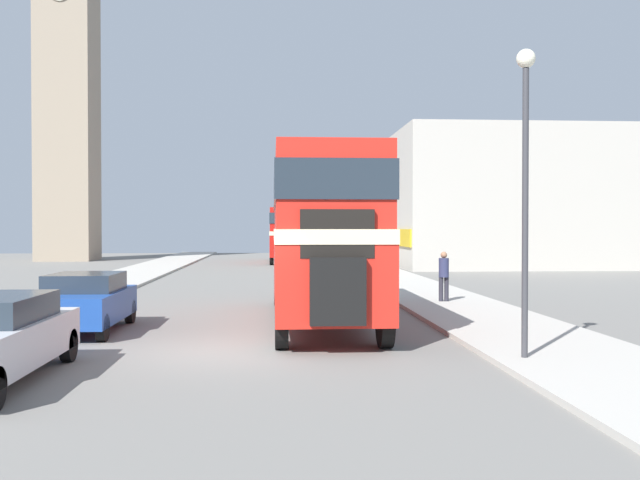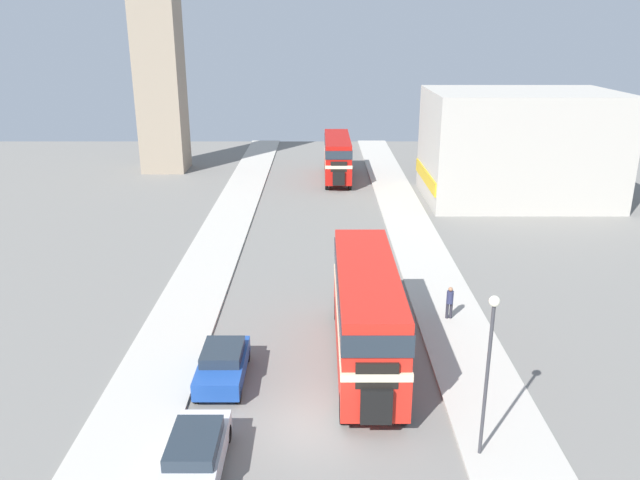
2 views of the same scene
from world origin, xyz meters
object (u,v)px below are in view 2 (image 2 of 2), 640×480
Objects in this scene: street_lamp at (492,354)px; car_parked_near at (197,457)px; car_parked_mid at (225,364)px; double_decker_bus at (369,307)px; pedestrian_walking at (453,301)px; bus_distant at (340,154)px.

car_parked_near is at bearing -173.58° from street_lamp.
car_parked_near is 1.15× the size of car_parked_mid.
double_decker_bus is 2.66× the size of car_parked_mid.
car_parked_mid reaches higher than car_parked_near.
car_parked_mid is 2.43× the size of pedestrian_walking.
bus_distant is 2.54× the size of car_parked_mid.
pedestrian_walking is (4.79, -30.55, -1.36)m from bus_distant.
double_decker_bus is at bearing 13.82° from car_parked_mid.
bus_distant reaches higher than car_parked_mid.
bus_distant is at bearing 98.91° from pedestrian_walking.
bus_distant is at bearing 95.33° from street_lamp.
car_parked_near is 5.90m from car_parked_mid.
pedestrian_walking is at bearing 42.67° from double_decker_bus.
street_lamp reaches higher than bus_distant.
car_parked_near is 10.11m from street_lamp.
double_decker_bus is 6.46m from car_parked_mid.
street_lamp is at bearing -26.97° from car_parked_mid.
bus_distant is at bearing 81.09° from car_parked_mid.
car_parked_mid is (-5.67, -36.14, -1.67)m from bus_distant.
bus_distant is (-0.33, 34.66, -0.21)m from double_decker_bus.
car_parked_near is at bearing -97.74° from bus_distant.
car_parked_mid is at bearing 153.03° from street_lamp.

